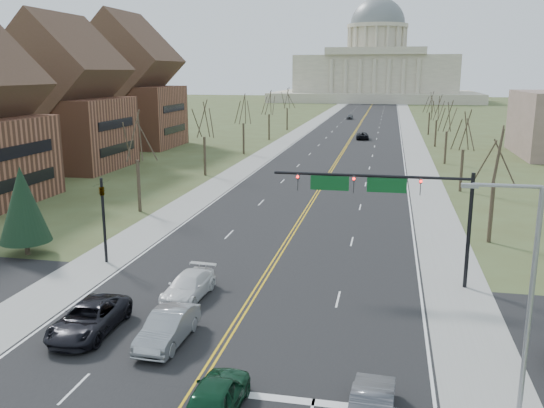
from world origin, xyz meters
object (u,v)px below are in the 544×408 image
at_px(car_sb_outer_lead, 89,319).
at_px(car_sb_inner_second, 188,286).
at_px(signal_mast, 385,193).
at_px(car_far_nb, 362,136).
at_px(car_far_sb, 350,117).
at_px(car_nb_outer_lead, 372,405).
at_px(street_light, 525,286).
at_px(car_nb_inner_lead, 216,397).
at_px(car_sb_inner_lead, 168,328).
at_px(signal_left, 103,211).

xyz_separation_m(car_sb_outer_lead, car_sb_inner_second, (3.37, 5.44, -0.05)).
distance_m(signal_mast, car_far_nb, 79.59).
xyz_separation_m(car_sb_inner_second, car_far_sb, (0.04, 132.98, -0.06)).
bearing_deg(car_sb_inner_second, car_sb_outer_lead, -118.38).
height_order(car_nb_outer_lead, car_sb_inner_second, car_nb_outer_lead).
height_order(street_light, car_far_nb, street_light).
bearing_deg(car_far_nb, car_nb_outer_lead, 89.08).
bearing_deg(car_far_nb, car_nb_inner_lead, 85.50).
height_order(car_nb_outer_lead, car_far_sb, car_nb_outer_lead).
xyz_separation_m(car_sb_inner_lead, car_sb_inner_second, (-0.96, 5.68, -0.07)).
relative_size(signal_left, car_nb_inner_lead, 1.26).
bearing_deg(signal_left, car_far_nb, 80.14).
bearing_deg(car_far_nb, signal_mast, 89.74).
bearing_deg(car_nb_inner_lead, street_light, -167.00).
xyz_separation_m(car_nb_outer_lead, car_sb_inner_second, (-11.00, 10.37, -0.02)).
bearing_deg(street_light, car_sb_inner_lead, 169.75).
height_order(car_nb_inner_lead, car_sb_inner_lead, car_nb_inner_lead).
bearing_deg(car_nb_outer_lead, car_far_sb, -83.45).
bearing_deg(car_far_nb, car_far_sb, -87.10).
bearing_deg(car_nb_outer_lead, car_sb_outer_lead, -16.75).
distance_m(signal_left, street_light, 27.78).
bearing_deg(street_light, car_nb_outer_lead, -160.58).
distance_m(car_nb_outer_lead, car_far_sb, 143.77).
distance_m(signal_mast, car_far_sb, 128.53).
xyz_separation_m(car_sb_inner_lead, car_far_nb, (4.96, 89.97, -0.08)).
distance_m(signal_left, car_far_sb, 128.23).
height_order(car_far_nb, car_far_sb, car_far_nb).
height_order(signal_mast, street_light, street_light).
bearing_deg(street_light, signal_left, 150.88).
bearing_deg(car_sb_outer_lead, signal_mast, 34.75).
bearing_deg(car_far_sb, car_sb_inner_second, -88.15).
bearing_deg(car_sb_inner_second, signal_mast, 27.81).
bearing_deg(signal_mast, car_sb_inner_second, -155.61).
bearing_deg(car_sb_outer_lead, car_nb_outer_lead, -20.06).
bearing_deg(car_nb_outer_lead, signal_left, -37.06).
height_order(signal_left, car_sb_inner_lead, signal_left).
bearing_deg(car_sb_outer_lead, car_far_nb, 82.95).
xyz_separation_m(signal_mast, car_sb_outer_lead, (-14.47, -10.47, -4.98)).
bearing_deg(car_nb_inner_lead, car_far_nb, -90.79).
height_order(signal_mast, car_far_nb, signal_mast).
bearing_deg(car_nb_outer_lead, car_sb_inner_second, -41.11).
distance_m(car_sb_inner_lead, car_far_sb, 138.67).
bearing_deg(car_far_sb, car_nb_inner_lead, -86.13).
distance_m(street_light, car_nb_inner_lead, 12.42).
relative_size(car_sb_outer_lead, car_sb_inner_second, 1.12).
bearing_deg(car_sb_inner_lead, signal_mast, 48.25).
height_order(car_nb_inner_lead, car_nb_outer_lead, car_nb_inner_lead).
xyz_separation_m(signal_mast, car_nb_outer_lead, (-0.09, -15.40, -5.00)).
bearing_deg(car_far_nb, car_sb_outer_lead, 80.09).
bearing_deg(car_nb_inner_lead, car_far_sb, -88.29).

